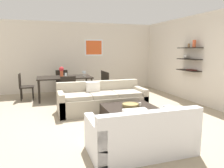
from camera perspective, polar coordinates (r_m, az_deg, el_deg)
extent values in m
plane|color=tan|center=(5.62, -1.42, -7.98)|extent=(18.00, 18.00, 0.00)
cube|color=silver|center=(8.88, -6.23, 7.10)|extent=(8.40, 0.06, 2.70)
cube|color=white|center=(8.88, -4.81, 9.54)|extent=(0.75, 0.02, 0.68)
cube|color=#E55926|center=(8.86, -4.79, 9.54)|extent=(0.64, 0.01, 0.54)
cube|color=silver|center=(7.35, 20.44, 6.18)|extent=(0.06, 8.20, 2.70)
cube|color=black|center=(7.20, 19.79, 8.96)|extent=(0.28, 0.90, 0.02)
cube|color=black|center=(7.21, 19.64, 6.18)|extent=(0.28, 0.90, 0.02)
cube|color=black|center=(7.23, 19.49, 3.41)|extent=(0.28, 0.90, 0.02)
cylinder|color=#D85933|center=(7.05, 20.85, 9.90)|extent=(0.10, 0.10, 0.22)
sphere|color=silver|center=(7.35, 18.81, 6.91)|extent=(0.14, 0.14, 0.14)
cylinder|color=olive|center=(7.24, 19.57, 9.54)|extent=(0.07, 0.07, 0.12)
cube|color=#4C1E19|center=(7.11, 20.24, 3.50)|extent=(0.20, 0.28, 0.03)
cube|color=#B2A893|center=(5.84, -2.58, -5.21)|extent=(2.31, 0.90, 0.42)
cube|color=#B2A893|center=(6.10, -3.54, -0.84)|extent=(2.31, 0.16, 0.36)
cube|color=#B2A893|center=(5.63, -13.34, -5.04)|extent=(0.14, 0.90, 0.60)
cube|color=#B2A893|center=(6.19, 7.17, -3.59)|extent=(0.14, 0.90, 0.60)
cube|color=#B2A893|center=(5.60, -9.19, -3.20)|extent=(0.66, 0.70, 0.10)
cube|color=#B2A893|center=(5.74, -2.49, -2.79)|extent=(0.66, 0.70, 0.10)
cube|color=#B2A893|center=(5.95, 3.81, -2.37)|extent=(0.66, 0.70, 0.10)
cube|color=white|center=(5.88, -5.03, -1.23)|extent=(0.37, 0.15, 0.36)
cube|color=white|center=(3.67, 7.40, -14.13)|extent=(1.66, 0.90, 0.42)
cube|color=white|center=(3.22, 10.42, -10.12)|extent=(1.66, 0.16, 0.36)
cube|color=white|center=(4.00, 17.47, -11.08)|extent=(0.14, 0.90, 0.60)
cube|color=white|center=(3.40, -4.60, -14.39)|extent=(0.14, 0.90, 0.60)
cube|color=white|center=(3.76, 12.02, -9.42)|extent=(0.67, 0.70, 0.10)
cube|color=white|center=(3.48, 1.97, -10.76)|extent=(0.67, 0.70, 0.10)
cube|color=white|center=(3.29, 5.99, -9.58)|extent=(0.36, 0.13, 0.36)
cube|color=black|center=(4.91, 4.93, -8.25)|extent=(1.15, 1.07, 0.38)
cylinder|color=#99844C|center=(4.93, 4.87, -5.56)|extent=(0.37, 0.37, 0.06)
torus|color=#99844C|center=(4.92, 4.87, -5.24)|extent=(0.37, 0.37, 0.02)
cylinder|color=silver|center=(4.92, 7.33, -5.41)|extent=(0.06, 0.06, 0.09)
cube|color=black|center=(7.41, -12.41, 1.74)|extent=(1.77, 0.98, 0.04)
cylinder|color=black|center=(7.00, -18.69, -2.06)|extent=(0.06, 0.06, 0.71)
cylinder|color=black|center=(7.17, -5.37, -1.36)|extent=(0.06, 0.06, 0.71)
cylinder|color=black|center=(7.85, -18.66, -0.89)|extent=(0.06, 0.06, 0.71)
cylinder|color=black|center=(8.00, -6.75, -0.29)|extent=(0.06, 0.06, 0.71)
cube|color=black|center=(7.87, -3.74, 0.15)|extent=(0.44, 0.44, 0.04)
cube|color=black|center=(7.89, -2.35, 1.91)|extent=(0.04, 0.44, 0.43)
cylinder|color=black|center=(8.04, -5.29, -1.30)|extent=(0.04, 0.04, 0.41)
cylinder|color=black|center=(7.70, -4.69, -1.76)|extent=(0.04, 0.04, 0.41)
cylinder|color=black|center=(8.13, -2.81, -1.16)|extent=(0.04, 0.04, 0.41)
cylinder|color=black|center=(7.79, -2.11, -1.61)|extent=(0.04, 0.04, 0.41)
cube|color=black|center=(7.65, -21.54, -0.74)|extent=(0.44, 0.44, 0.04)
cube|color=black|center=(7.63, -23.14, 0.93)|extent=(0.04, 0.44, 0.43)
cylinder|color=black|center=(7.50, -20.14, -2.59)|extent=(0.04, 0.04, 0.41)
cylinder|color=black|center=(7.85, -20.06, -2.07)|extent=(0.04, 0.04, 0.41)
cylinder|color=black|center=(7.52, -22.88, -2.71)|extent=(0.04, 0.04, 0.41)
cylinder|color=black|center=(7.87, -22.68, -2.20)|extent=(0.04, 0.04, 0.41)
cube|color=black|center=(8.25, -12.93, 0.35)|extent=(0.44, 0.44, 0.04)
cube|color=black|center=(8.41, -13.11, 2.13)|extent=(0.44, 0.04, 0.43)
cylinder|color=black|center=(8.09, -14.02, -1.47)|extent=(0.04, 0.04, 0.41)
cylinder|color=black|center=(8.12, -11.49, -1.34)|extent=(0.04, 0.04, 0.41)
cylinder|color=black|center=(8.45, -14.20, -1.04)|extent=(0.04, 0.04, 0.41)
cylinder|color=black|center=(8.48, -11.78, -0.92)|extent=(0.04, 0.04, 0.41)
cube|color=black|center=(7.45, -2.89, -0.35)|extent=(0.44, 0.44, 0.04)
cube|color=black|center=(7.47, -1.43, 1.51)|extent=(0.04, 0.44, 0.43)
cylinder|color=black|center=(7.62, -4.54, -1.88)|extent=(0.04, 0.04, 0.41)
cylinder|color=black|center=(7.28, -3.87, -2.39)|extent=(0.04, 0.04, 0.41)
cylinder|color=black|center=(7.71, -1.94, -1.72)|extent=(0.04, 0.04, 0.41)
cylinder|color=black|center=(7.37, -1.16, -2.22)|extent=(0.04, 0.04, 0.41)
cube|color=black|center=(6.65, -11.60, -1.67)|extent=(0.44, 0.44, 0.04)
cube|color=black|center=(6.42, -11.46, 0.08)|extent=(0.44, 0.04, 0.43)
cylinder|color=black|center=(6.90, -10.23, -3.16)|extent=(0.04, 0.04, 0.41)
cylinder|color=black|center=(6.86, -13.22, -3.32)|extent=(0.04, 0.04, 0.41)
cylinder|color=black|center=(6.55, -9.79, -3.80)|extent=(0.04, 0.04, 0.41)
cylinder|color=black|center=(6.51, -12.93, -3.98)|extent=(0.04, 0.04, 0.41)
cylinder|color=silver|center=(7.62, -7.54, 2.24)|extent=(0.06, 0.06, 0.01)
cylinder|color=silver|center=(7.61, -7.55, 2.55)|extent=(0.01, 0.01, 0.08)
cylinder|color=silver|center=(7.60, -7.56, 3.16)|extent=(0.06, 0.06, 0.09)
cylinder|color=silver|center=(7.38, -7.19, 2.03)|extent=(0.06, 0.06, 0.01)
cylinder|color=silver|center=(7.37, -7.20, 2.38)|extent=(0.01, 0.01, 0.08)
cylinder|color=silver|center=(7.36, -7.21, 3.04)|extent=(0.08, 0.08, 0.09)
cylinder|color=silver|center=(6.98, -12.05, 1.50)|extent=(0.06, 0.06, 0.01)
cylinder|color=silver|center=(6.97, -12.07, 1.80)|extent=(0.01, 0.01, 0.07)
cylinder|color=silver|center=(6.96, -12.09, 2.48)|extent=(0.06, 0.06, 0.10)
cylinder|color=#D85933|center=(7.40, -13.14, 2.63)|extent=(0.11, 0.11, 0.20)
sphere|color=red|center=(7.38, -13.18, 3.85)|extent=(0.16, 0.16, 0.16)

